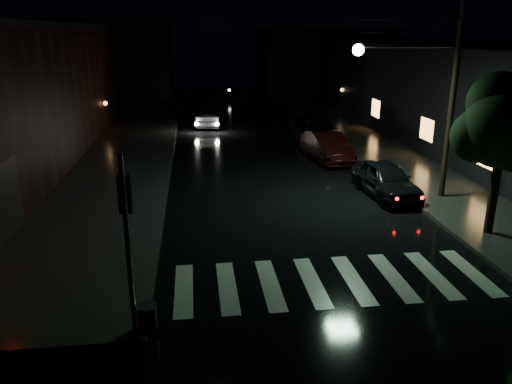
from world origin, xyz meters
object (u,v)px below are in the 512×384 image
object	(u,v)px
parked_car_a	(386,179)
parked_car_d	(310,127)
parked_car_c	(321,128)
oncoming_car	(211,116)
parked_car_b	(327,147)

from	to	relation	value
parked_car_a	parked_car_d	distance (m)	12.54
parked_car_a	parked_car_c	distance (m)	12.40
parked_car_d	oncoming_car	size ratio (longest dim) A/B	1.07
parked_car_d	oncoming_car	bearing A→B (deg)	146.52
parked_car_b	parked_car_c	world-z (taller)	parked_car_b
parked_car_b	oncoming_car	world-z (taller)	oncoming_car
parked_car_b	parked_car_d	world-z (taller)	parked_car_b
oncoming_car	parked_car_a	bearing A→B (deg)	119.05
parked_car_c	parked_car_a	bearing A→B (deg)	-88.97
parked_car_a	parked_car_d	bearing A→B (deg)	87.97
parked_car_b	oncoming_car	bearing A→B (deg)	112.08
parked_car_a	parked_car_b	world-z (taller)	parked_car_b
parked_car_a	oncoming_car	size ratio (longest dim) A/B	0.92
oncoming_car	parked_car_d	bearing A→B (deg)	149.95
parked_car_c	parked_car_d	world-z (taller)	parked_car_d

